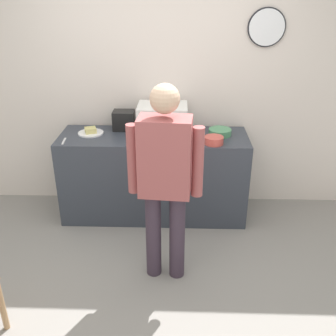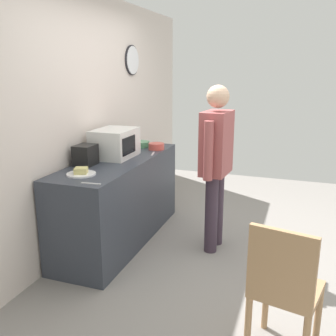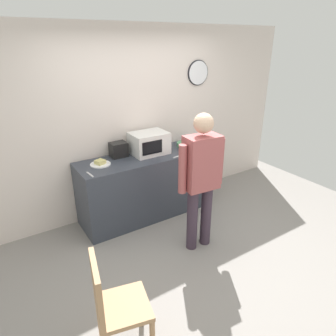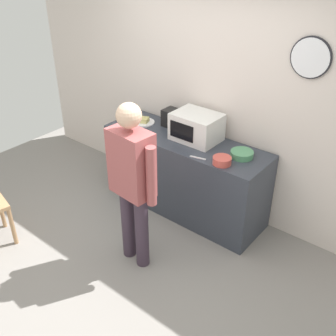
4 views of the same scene
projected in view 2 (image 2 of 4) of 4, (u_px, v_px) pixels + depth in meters
name	position (u px, v px, depth m)	size (l,w,h in m)	color
ground_plane	(231.00, 255.00, 3.87)	(6.00, 6.00, 0.00)	gray
back_wall	(86.00, 119.00, 4.06)	(5.40, 0.13, 2.60)	silver
kitchen_counter	(119.00, 200.00, 4.12)	(1.93, 0.62, 0.91)	#333842
microwave	(115.00, 143.00, 4.07)	(0.50, 0.39, 0.30)	silver
sandwich_plate	(81.00, 173.00, 3.42)	(0.26, 0.26, 0.07)	white
salad_bowl	(156.00, 146.00, 4.48)	(0.18, 0.18, 0.07)	#C64C42
cereal_bowl	(140.00, 144.00, 4.63)	(0.23, 0.23, 0.06)	#4C8E60
toaster	(85.00, 155.00, 3.74)	(0.22, 0.18, 0.20)	black
fork_utensil	(153.00, 154.00, 4.24)	(0.17, 0.02, 0.01)	silver
spoon_utensil	(91.00, 184.00, 3.15)	(0.17, 0.02, 0.01)	silver
person_standing	(216.00, 157.00, 3.81)	(0.59, 0.27, 1.68)	#382B38
wooden_chair	(284.00, 287.00, 2.37)	(0.48, 0.48, 0.94)	#A87F56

